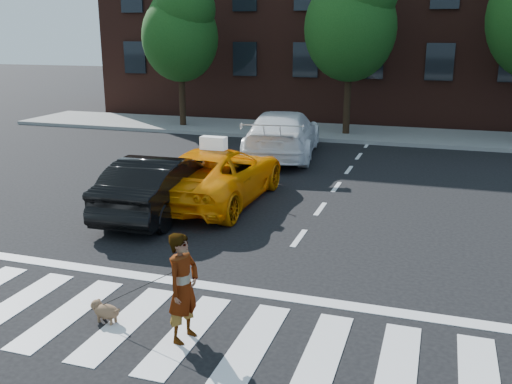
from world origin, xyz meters
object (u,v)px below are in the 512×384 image
tree_mid (352,16)px  white_suv (283,134)px  woman (183,288)px  dog (104,310)px  tree_left (181,28)px  taxi (217,175)px  black_sedan (160,185)px

tree_mid → white_suv: size_ratio=1.27×
white_suv → woman: white_suv is taller
dog → tree_mid: bearing=97.0°
tree_left → white_suv: (6.01, -4.68, -3.63)m
tree_left → dog: (6.65, -17.04, -4.25)m
white_suv → taxi: bearing=80.8°
taxi → black_sedan: black_sedan is taller
tree_mid → black_sedan: 12.87m
taxi → woman: woman is taller
white_suv → woman: (2.01, -12.45, -0.01)m
taxi → woman: bearing=108.8°
tree_mid → taxi: 11.41m
tree_left → black_sedan: (4.97, -11.91, -3.73)m
taxi → white_suv: (0.14, 5.82, 0.11)m
taxi → black_sedan: 1.68m
tree_left → dog: tree_left is taller
black_sedan → woman: size_ratio=2.70×
tree_left → dog: bearing=-68.7°
white_suv → woman: 12.61m
taxi → white_suv: white_suv is taller
black_sedan → tree_mid: bearing=-104.2°
black_sedan → tree_left: bearing=-69.5°
tree_mid → tree_left: bearing=180.0°
tree_left → woman: (8.02, -17.13, -3.64)m
tree_mid → dog: bearing=-92.9°
tree_left → tree_mid: bearing=-0.0°
white_suv → tree_mid: bearing=-115.5°
black_sedan → woman: woman is taller
tree_left → black_sedan: tree_left is taller
black_sedan → dog: bearing=106.0°
tree_left → black_sedan: bearing=-67.4°
dog → woman: bearing=6.2°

